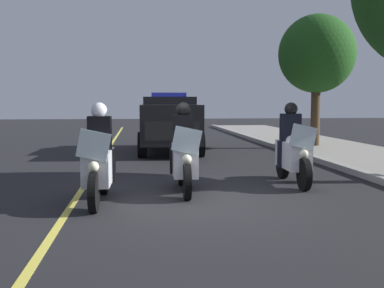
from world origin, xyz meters
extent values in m
plane|color=black|center=(0.00, 0.00, 0.00)|extent=(80.00, 80.00, 0.00)
cube|color=#E0D14C|center=(0.00, -2.17, 0.00)|extent=(48.00, 0.12, 0.01)
cylinder|color=black|center=(0.65, -1.75, 0.32)|extent=(0.64, 0.14, 0.64)
cylinder|color=black|center=(-0.85, -1.71, 0.32)|extent=(0.64, 0.16, 0.64)
cube|color=silver|center=(-0.08, -1.73, 0.62)|extent=(1.21, 0.47, 0.56)
ellipsoid|color=silver|center=(-0.03, -1.73, 0.92)|extent=(0.57, 0.34, 0.24)
cube|color=silver|center=(0.55, -1.75, 1.05)|extent=(0.08, 0.56, 0.53)
sphere|color=#F9F4CC|center=(0.61, -1.75, 0.72)|extent=(0.17, 0.17, 0.17)
sphere|color=red|center=(0.42, -1.90, 0.98)|extent=(0.09, 0.09, 0.09)
sphere|color=#1933F2|center=(0.43, -1.58, 0.98)|extent=(0.09, 0.09, 0.09)
cube|color=black|center=(-0.31, -1.72, 1.18)|extent=(0.29, 0.41, 0.60)
cube|color=black|center=(-0.24, -1.52, 0.62)|extent=(0.18, 0.15, 0.56)
cube|color=black|center=(-0.25, -1.92, 0.62)|extent=(0.18, 0.15, 0.56)
sphere|color=silver|center=(-0.29, -1.72, 1.58)|extent=(0.28, 0.28, 0.28)
cylinder|color=black|center=(-0.11, -0.20, 0.32)|extent=(0.64, 0.14, 0.64)
cylinder|color=black|center=(-1.61, -0.16, 0.32)|extent=(0.64, 0.16, 0.64)
cube|color=white|center=(-0.84, -0.18, 0.62)|extent=(1.21, 0.47, 0.56)
ellipsoid|color=white|center=(-0.79, -0.18, 0.92)|extent=(0.57, 0.34, 0.24)
cube|color=silver|center=(-0.21, -0.20, 1.05)|extent=(0.08, 0.56, 0.53)
sphere|color=#F9F4CC|center=(-0.15, -0.20, 0.72)|extent=(0.17, 0.17, 0.17)
sphere|color=red|center=(-0.34, -0.36, 0.98)|extent=(0.09, 0.09, 0.09)
sphere|color=#1933F2|center=(-0.34, -0.04, 0.98)|extent=(0.09, 0.09, 0.09)
cube|color=black|center=(-1.07, -0.18, 1.18)|extent=(0.29, 0.41, 0.60)
cube|color=black|center=(-1.00, 0.02, 0.62)|extent=(0.18, 0.15, 0.56)
cube|color=black|center=(-1.02, -0.38, 0.62)|extent=(0.18, 0.15, 0.56)
sphere|color=black|center=(-1.05, -0.18, 1.58)|extent=(0.28, 0.28, 0.28)
cylinder|color=black|center=(-0.70, 2.15, 0.32)|extent=(0.64, 0.14, 0.64)
cylinder|color=black|center=(-2.20, 2.19, 0.32)|extent=(0.64, 0.16, 0.64)
cube|color=white|center=(-1.43, 2.17, 0.62)|extent=(1.21, 0.47, 0.56)
ellipsoid|color=white|center=(-1.38, 2.17, 0.92)|extent=(0.57, 0.34, 0.24)
cube|color=silver|center=(-0.80, 2.15, 1.05)|extent=(0.08, 0.56, 0.53)
sphere|color=#F9F4CC|center=(-0.74, 2.15, 0.72)|extent=(0.17, 0.17, 0.17)
sphere|color=red|center=(-0.93, 2.00, 0.98)|extent=(0.09, 0.09, 0.09)
sphere|color=#1933F2|center=(-0.92, 2.32, 0.98)|extent=(0.09, 0.09, 0.09)
cube|color=black|center=(-1.66, 2.18, 1.18)|extent=(0.29, 0.41, 0.60)
cube|color=black|center=(-1.59, 2.38, 0.62)|extent=(0.18, 0.15, 0.56)
cube|color=black|center=(-1.60, 1.98, 0.62)|extent=(0.18, 0.15, 0.56)
sphere|color=black|center=(-1.64, 2.18, 1.58)|extent=(0.28, 0.28, 0.28)
cube|color=black|center=(-8.05, 0.00, 1.02)|extent=(4.95, 2.04, 1.24)
cube|color=black|center=(-8.35, 0.01, 1.72)|extent=(2.45, 1.82, 0.36)
cube|color=#2633D8|center=(-8.15, 0.00, 1.98)|extent=(0.31, 1.21, 0.14)
cube|color=black|center=(-5.65, -0.07, 0.88)|extent=(0.17, 1.62, 0.56)
cylinder|color=black|center=(-6.47, 0.86, 0.40)|extent=(0.81, 0.30, 0.80)
cylinder|color=black|center=(-6.53, -0.94, 0.40)|extent=(0.81, 0.30, 0.80)
cylinder|color=black|center=(-9.57, 0.94, 0.40)|extent=(0.81, 0.30, 0.80)
cylinder|color=black|center=(-9.62, -0.85, 0.40)|extent=(0.81, 0.30, 0.80)
cylinder|color=#42301E|center=(-8.80, 5.54, 1.24)|extent=(0.34, 0.34, 2.28)
ellipsoid|color=#1E4C19|center=(-8.80, 5.54, 3.51)|extent=(2.82, 2.82, 2.89)
camera|label=1|loc=(7.88, -1.03, 1.73)|focal=43.20mm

